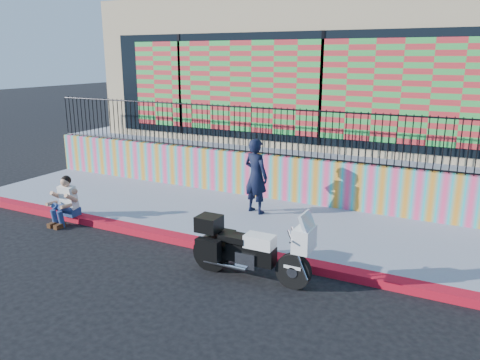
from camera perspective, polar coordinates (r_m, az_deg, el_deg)
The scene contains 10 objects.
ground at distance 8.90m, azimuth 0.92°, elevation -9.33°, with size 90.00×90.00×0.00m, color black.
red_curb at distance 8.87m, azimuth 0.92°, elevation -8.89°, with size 16.00×0.30×0.15m, color #B70D1B.
sidewalk at distance 10.27m, azimuth 5.00°, elevation -5.55°, with size 16.00×3.00×0.15m, color gray.
mural_wall at distance 11.52m, azimuth 8.08°, elevation -0.12°, with size 16.00×0.20×1.10m, color #FF437B.
metal_fence at distance 11.28m, azimuth 8.29°, elevation 5.53°, with size 15.80×0.04×1.20m, color black, non-canonical shape.
elevated_platform at distance 16.33m, azimuth 13.99°, elevation 3.76°, with size 16.00×10.00×1.25m, color gray.
storefront_building at distance 15.84m, azimuth 14.40°, elevation 12.97°, with size 14.00×8.06×4.00m.
police_motorcycle at distance 7.90m, azimuth 1.07°, elevation -8.23°, with size 2.12×0.70×1.32m.
police_officer at distance 10.62m, azimuth 1.95°, elevation 0.50°, with size 0.63×0.41×1.73m, color black.
seated_man at distance 11.12m, azimuth -20.71°, elevation -2.85°, with size 0.54×0.71×1.06m.
Camera 1 is at (3.57, -7.30, 3.65)m, focal length 35.00 mm.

